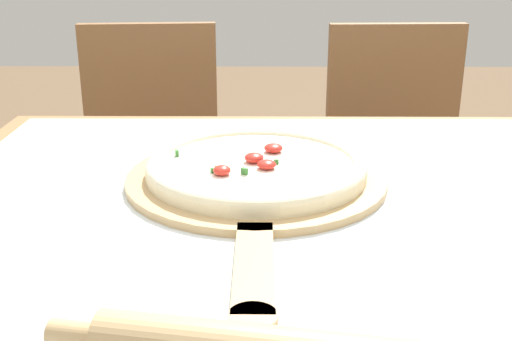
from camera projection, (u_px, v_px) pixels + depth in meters
dining_table at (284, 282)px, 0.93m from camera, size 1.11×1.00×0.75m
towel_cloth at (286, 209)px, 0.89m from camera, size 1.03×0.92×0.00m
pizza_peel at (256, 184)px, 0.96m from camera, size 0.40×0.61×0.01m
pizza at (256, 167)px, 0.98m from camera, size 0.33×0.33×0.03m
chair_left at (152, 162)px, 1.81m from camera, size 0.43×0.43×0.89m
chair_right at (396, 163)px, 1.81m from camera, size 0.42×0.42×0.89m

